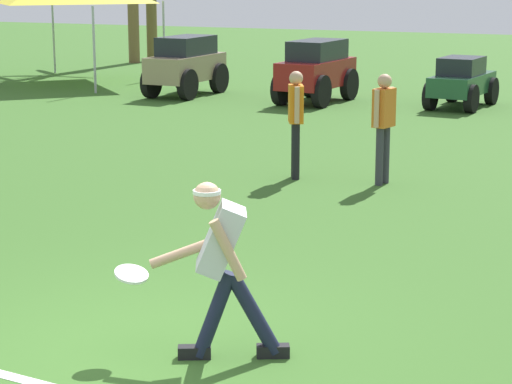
% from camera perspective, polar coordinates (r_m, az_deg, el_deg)
% --- Properties ---
extents(ground_plane, '(80.00, 80.00, 0.00)m').
position_cam_1_polar(ground_plane, '(8.07, -7.85, -9.28)').
color(ground_plane, '#356123').
extents(frisbee_thrower, '(1.11, 0.53, 1.42)m').
position_cam_1_polar(frisbee_thrower, '(7.71, -1.96, -3.94)').
color(frisbee_thrower, '#191E38').
rests_on(frisbee_thrower, ground_plane).
extents(frisbee_in_flight, '(0.36, 0.36, 0.10)m').
position_cam_1_polar(frisbee_in_flight, '(7.98, -7.13, -4.68)').
color(frisbee_in_flight, white).
extents(teammate_midfield, '(0.32, 0.48, 1.56)m').
position_cam_1_polar(teammate_midfield, '(14.37, 2.29, 4.46)').
color(teammate_midfield, black).
rests_on(teammate_midfield, ground_plane).
extents(teammate_deep, '(0.27, 0.50, 1.56)m').
position_cam_1_polar(teammate_deep, '(14.09, 7.31, 4.20)').
color(teammate_deep, '#33333D').
rests_on(teammate_deep, ground_plane).
extents(parked_car_slot_a, '(1.26, 2.39, 1.40)m').
position_cam_1_polar(parked_car_slot_a, '(23.97, -4.03, 7.30)').
color(parked_car_slot_a, '#998466').
rests_on(parked_car_slot_a, ground_plane).
extents(parked_car_slot_b, '(1.37, 2.43, 1.40)m').
position_cam_1_polar(parked_car_slot_b, '(22.69, 3.47, 7.00)').
color(parked_car_slot_b, maroon).
rests_on(parked_car_slot_b, ground_plane).
extents(parked_car_slot_c, '(1.29, 2.28, 1.10)m').
position_cam_1_polar(parked_car_slot_c, '(22.32, 11.68, 6.21)').
color(parked_car_slot_c, '#235133').
rests_on(parked_car_slot_c, ground_plane).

